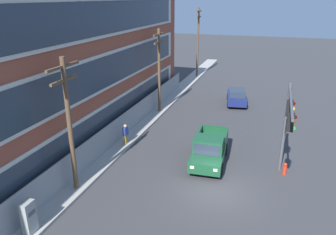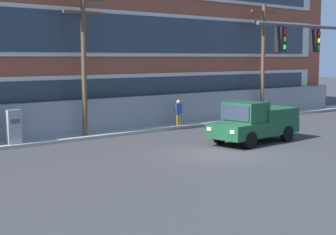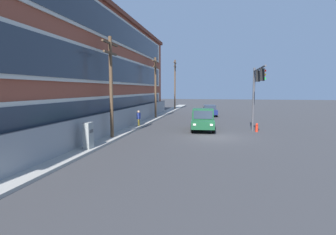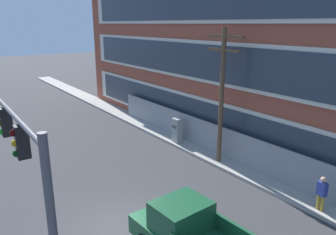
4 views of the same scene
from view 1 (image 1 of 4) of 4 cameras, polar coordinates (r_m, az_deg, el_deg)
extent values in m
plane|color=#38383A|center=(19.36, 8.36, -12.54)|extent=(160.00, 160.00, 0.00)
cube|color=#9E9B93|center=(21.77, -12.85, -8.62)|extent=(80.00, 1.72, 0.16)
cube|color=beige|center=(20.62, -16.55, -4.83)|extent=(39.05, 0.10, 2.57)
cube|color=#2D3844|center=(20.59, -16.41, -4.86)|extent=(37.36, 0.06, 2.14)
cube|color=beige|center=(19.42, -17.60, 4.74)|extent=(39.05, 0.10, 2.57)
cube|color=#2D3844|center=(19.39, -17.46, 4.73)|extent=(37.36, 0.06, 2.14)
cube|color=beige|center=(18.84, -18.79, 15.22)|extent=(39.05, 0.10, 2.57)
cube|color=#2D3844|center=(18.80, -18.63, 15.23)|extent=(37.36, 0.06, 2.14)
cube|color=gray|center=(23.91, -9.96, -3.26)|extent=(34.79, 0.04, 1.97)
cylinder|color=#4C4C51|center=(39.27, 1.92, 6.43)|extent=(0.06, 0.06, 1.97)
cylinder|color=#4C4C51|center=(23.54, -10.10, -1.07)|extent=(34.79, 0.05, 0.05)
cylinder|color=#4C4C51|center=(21.26, 19.65, -1.81)|extent=(0.20, 0.20, 5.70)
cylinder|color=#4C4C51|center=(17.78, 20.66, 2.55)|extent=(5.62, 0.14, 0.14)
cube|color=black|center=(18.56, 20.41, 1.51)|extent=(0.28, 0.32, 0.90)
cylinder|color=#4B0807|center=(18.49, 21.07, 2.27)|extent=(0.04, 0.18, 0.18)
cylinder|color=gold|center=(18.57, 20.96, 1.45)|extent=(0.04, 0.18, 0.18)
cylinder|color=#0A4011|center=(18.65, 20.85, 0.64)|extent=(0.04, 0.18, 0.18)
cube|color=black|center=(16.51, 20.54, -0.79)|extent=(0.28, 0.32, 0.90)
cylinder|color=#4B0807|center=(16.43, 21.28, 0.06)|extent=(0.04, 0.18, 0.18)
cylinder|color=#503E08|center=(16.53, 21.16, -0.85)|extent=(0.04, 0.18, 0.18)
cylinder|color=green|center=(16.62, 21.04, -1.75)|extent=(0.04, 0.18, 0.18)
cube|color=#194C2D|center=(21.97, 7.22, -5.99)|extent=(5.10, 2.29, 0.70)
cube|color=#194C2D|center=(20.98, 7.06, -4.78)|extent=(1.60, 1.92, 0.96)
cube|color=#283342|center=(20.29, 6.75, -5.68)|extent=(0.16, 1.63, 0.72)
cube|color=#194C2D|center=(22.64, 10.03, -3.57)|extent=(2.50, 0.27, 0.56)
cube|color=#194C2D|center=(22.83, 5.36, -3.12)|extent=(2.50, 0.27, 0.56)
cube|color=#194C2D|center=(23.93, 8.10, -2.10)|extent=(0.22, 1.91, 0.56)
cylinder|color=black|center=(20.73, 9.13, -8.90)|extent=(0.81, 0.31, 0.80)
cylinder|color=black|center=(20.93, 4.11, -8.37)|extent=(0.81, 0.31, 0.80)
cylinder|color=black|center=(23.38, 9.92, -5.39)|extent=(0.81, 0.31, 0.80)
cylinder|color=black|center=(23.56, 5.48, -4.96)|extent=(0.81, 0.31, 0.80)
cube|color=white|center=(19.64, 8.25, -9.09)|extent=(0.07, 0.24, 0.16)
cube|color=white|center=(19.80, 4.20, -8.66)|extent=(0.07, 0.24, 0.16)
cube|color=navy|center=(34.41, 11.86, 3.38)|extent=(4.61, 2.49, 0.64)
cube|color=#283342|center=(34.07, 11.94, 4.30)|extent=(2.41, 1.93, 0.60)
cylinder|color=black|center=(35.77, 10.39, 3.60)|extent=(0.66, 0.30, 0.64)
cylinder|color=black|center=(35.85, 13.11, 3.44)|extent=(0.66, 0.30, 0.64)
cylinder|color=black|center=(33.17, 10.43, 2.27)|extent=(0.66, 0.30, 0.64)
cylinder|color=black|center=(33.26, 13.36, 2.10)|extent=(0.66, 0.30, 0.64)
cylinder|color=brown|center=(18.25, -16.71, -1.80)|extent=(0.26, 0.26, 7.66)
cube|color=brown|center=(17.32, -17.83, 8.45)|extent=(2.63, 0.14, 0.14)
cube|color=brown|center=(17.47, -17.58, 6.21)|extent=(2.24, 0.14, 0.14)
cylinder|color=brown|center=(30.36, -1.55, 7.91)|extent=(0.26, 0.26, 7.78)
cube|color=brown|center=(29.81, -1.62, 14.28)|extent=(2.55, 0.14, 0.14)
cube|color=brown|center=(29.90, -1.60, 12.95)|extent=(2.16, 0.14, 0.14)
cylinder|color=brown|center=(44.70, 5.22, 12.74)|extent=(0.26, 0.26, 9.12)
cube|color=brown|center=(44.35, 5.40, 17.94)|extent=(2.37, 0.14, 0.14)
cube|color=brown|center=(44.38, 5.36, 17.04)|extent=(2.01, 0.14, 0.14)
cube|color=#939993|center=(16.92, -23.04, -15.92)|extent=(0.66, 0.40, 1.77)
cube|color=#515151|center=(16.60, -22.64, -15.13)|extent=(0.46, 0.02, 0.20)
cylinder|color=#B7932D|center=(24.41, -7.44, -4.05)|extent=(0.14, 0.14, 0.85)
cylinder|color=#B7932D|center=(24.55, -7.26, -3.88)|extent=(0.14, 0.14, 0.85)
cube|color=navy|center=(24.19, -7.42, -2.40)|extent=(0.44, 0.31, 0.60)
sphere|color=tan|center=(24.03, -7.47, -1.48)|extent=(0.24, 0.24, 0.24)
cylinder|color=red|center=(21.87, 19.64, -8.60)|extent=(0.24, 0.24, 0.58)
sphere|color=red|center=(21.69, 19.76, -7.72)|extent=(0.22, 0.22, 0.22)
camera|label=2|loc=(14.43, 97.47, -30.30)|focal=55.00mm
camera|label=3|loc=(8.51, -111.00, -63.49)|focal=28.00mm
camera|label=4|loc=(26.60, 24.22, 12.95)|focal=35.00mm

